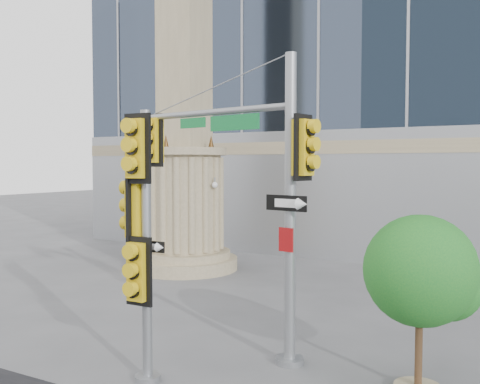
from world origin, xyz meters
The scene contains 5 objects.
ground centered at (0.00, 0.00, 0.00)m, with size 120.00×120.00×0.00m, color #545456.
monument centered at (-6.00, 9.00, 5.52)m, with size 4.40×4.40×16.60m.
main_signal_pole centered at (0.96, 1.51, 4.24)m, with size 5.24×1.44×6.83m.
secondary_signal_pole centered at (-0.04, -1.12, 3.23)m, with size 0.94×0.70×5.51m.
street_tree centered at (4.98, 1.22, 2.28)m, with size 2.22×2.17×3.46m.
Camera 1 is at (6.85, -9.44, 4.43)m, focal length 40.00 mm.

